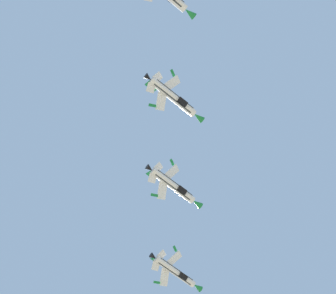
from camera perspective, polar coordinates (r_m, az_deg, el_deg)
name	(u,v)px	position (r m, az deg, el deg)	size (l,w,h in m)	color
fighter_jet_left_wing	(176,272)	(140.86, 0.79, -12.58)	(9.48, 14.95, 6.86)	silver
fighter_jet_right_wing	(174,186)	(127.86, 0.59, -4.01)	(9.15, 14.95, 7.62)	silver
fighter_jet_left_outer	(174,98)	(120.80, 0.59, 5.01)	(9.38, 14.95, 7.11)	silver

